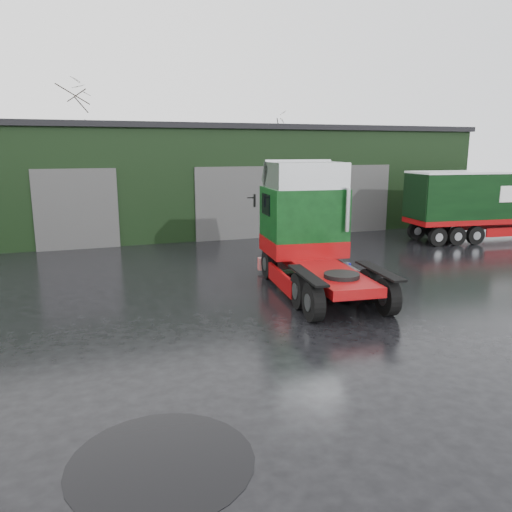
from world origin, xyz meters
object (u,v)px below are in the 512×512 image
(lorry_right, at_px, (505,205))
(tree_back_b, at_px, (265,162))
(hero_tractor, at_px, (322,230))
(warehouse, at_px, (204,177))
(tree_back_a, at_px, (73,151))
(wash_bucket, at_px, (347,266))

(lorry_right, bearing_deg, tree_back_b, -157.10)
(hero_tractor, bearing_deg, warehouse, 95.76)
(tree_back_a, bearing_deg, hero_tractor, -74.01)
(warehouse, distance_m, wash_bucket, 14.97)
(warehouse, relative_size, tree_back_b, 4.32)
(wash_bucket, bearing_deg, tree_back_a, 113.27)
(lorry_right, distance_m, tree_back_b, 22.01)
(warehouse, relative_size, wash_bucket, 105.66)
(hero_tractor, bearing_deg, tree_back_b, 79.68)
(hero_tractor, distance_m, tree_back_b, 28.56)
(hero_tractor, height_order, lorry_right, hero_tractor)
(hero_tractor, bearing_deg, lorry_right, 29.92)
(lorry_right, xyz_separation_m, tree_back_b, (-6.32, 21.00, 1.84))
(hero_tractor, height_order, tree_back_a, tree_back_a)
(hero_tractor, bearing_deg, tree_back_a, 112.32)
(hero_tractor, bearing_deg, wash_bucket, 53.30)
(warehouse, bearing_deg, lorry_right, -37.54)
(warehouse, relative_size, tree_back_a, 3.41)
(warehouse, xyz_separation_m, tree_back_a, (-8.00, 10.00, 1.59))
(wash_bucket, bearing_deg, lorry_right, 16.29)
(warehouse, height_order, hero_tractor, warehouse)
(warehouse, xyz_separation_m, lorry_right, (14.32, -11.00, -1.25))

